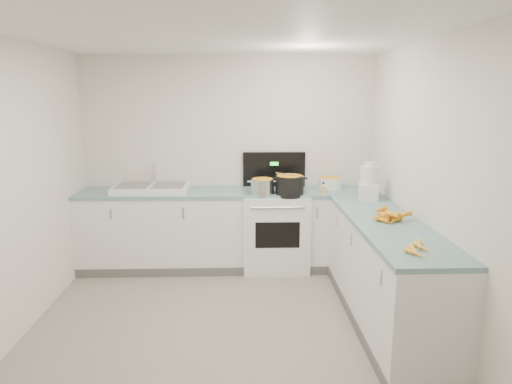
{
  "coord_description": "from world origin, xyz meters",
  "views": [
    {
      "loc": [
        0.15,
        -3.54,
        2.04
      ],
      "look_at": [
        0.3,
        1.1,
        1.05
      ],
      "focal_mm": 32.0,
      "sensor_mm": 36.0,
      "label": 1
    }
  ],
  "objects_px": {
    "sink": "(151,188)",
    "spice_jar": "(324,190)",
    "mixing_bowl": "(330,183)",
    "stove": "(275,229)",
    "steel_pot": "(263,187)",
    "black_pot": "(289,186)",
    "extract_bottle": "(323,189)",
    "food_processor": "(369,184)"
  },
  "relations": [
    {
      "from": "black_pot",
      "to": "mixing_bowl",
      "type": "bearing_deg",
      "value": 26.77
    },
    {
      "from": "mixing_bowl",
      "to": "black_pot",
      "type": "bearing_deg",
      "value": -153.23
    },
    {
      "from": "steel_pot",
      "to": "mixing_bowl",
      "type": "xyz_separation_m",
      "value": [
        0.82,
        0.25,
        -0.01
      ]
    },
    {
      "from": "stove",
      "to": "spice_jar",
      "type": "bearing_deg",
      "value": -22.89
    },
    {
      "from": "spice_jar",
      "to": "black_pot",
      "type": "bearing_deg",
      "value": 173.59
    },
    {
      "from": "black_pot",
      "to": "food_processor",
      "type": "height_order",
      "value": "food_processor"
    },
    {
      "from": "black_pot",
      "to": "mixing_bowl",
      "type": "xyz_separation_m",
      "value": [
        0.52,
        0.26,
        -0.03
      ]
    },
    {
      "from": "sink",
      "to": "food_processor",
      "type": "distance_m",
      "value": 2.46
    },
    {
      "from": "mixing_bowl",
      "to": "stove",
      "type": "bearing_deg",
      "value": -172.97
    },
    {
      "from": "stove",
      "to": "food_processor",
      "type": "distance_m",
      "value": 1.25
    },
    {
      "from": "extract_bottle",
      "to": "food_processor",
      "type": "relative_size",
      "value": 0.25
    },
    {
      "from": "mixing_bowl",
      "to": "food_processor",
      "type": "xyz_separation_m",
      "value": [
        0.3,
        -0.57,
        0.11
      ]
    },
    {
      "from": "stove",
      "to": "spice_jar",
      "type": "relative_size",
      "value": 14.52
    },
    {
      "from": "stove",
      "to": "steel_pot",
      "type": "distance_m",
      "value": 0.59
    },
    {
      "from": "steel_pot",
      "to": "black_pot",
      "type": "height_order",
      "value": "black_pot"
    },
    {
      "from": "black_pot",
      "to": "food_processor",
      "type": "xyz_separation_m",
      "value": [
        0.81,
        -0.31,
        0.08
      ]
    },
    {
      "from": "black_pot",
      "to": "food_processor",
      "type": "bearing_deg",
      "value": -20.54
    },
    {
      "from": "stove",
      "to": "black_pot",
      "type": "bearing_deg",
      "value": -51.48
    },
    {
      "from": "steel_pot",
      "to": "mixing_bowl",
      "type": "distance_m",
      "value": 0.86
    },
    {
      "from": "sink",
      "to": "spice_jar",
      "type": "xyz_separation_m",
      "value": [
        1.98,
        -0.24,
        0.01
      ]
    },
    {
      "from": "spice_jar",
      "to": "food_processor",
      "type": "bearing_deg",
      "value": -31.39
    },
    {
      "from": "mixing_bowl",
      "to": "extract_bottle",
      "type": "distance_m",
      "value": 0.26
    },
    {
      "from": "sink",
      "to": "extract_bottle",
      "type": "distance_m",
      "value": 1.99
    },
    {
      "from": "steel_pot",
      "to": "mixing_bowl",
      "type": "height_order",
      "value": "steel_pot"
    },
    {
      "from": "steel_pot",
      "to": "spice_jar",
      "type": "height_order",
      "value": "steel_pot"
    },
    {
      "from": "sink",
      "to": "mixing_bowl",
      "type": "bearing_deg",
      "value": 1.79
    },
    {
      "from": "stove",
      "to": "food_processor",
      "type": "relative_size",
      "value": 3.37
    },
    {
      "from": "sink",
      "to": "stove",
      "type": "bearing_deg",
      "value": -0.62
    },
    {
      "from": "steel_pot",
      "to": "black_pot",
      "type": "bearing_deg",
      "value": -1.26
    },
    {
      "from": "steel_pot",
      "to": "food_processor",
      "type": "distance_m",
      "value": 1.17
    },
    {
      "from": "steel_pot",
      "to": "extract_bottle",
      "type": "distance_m",
      "value": 0.7
    },
    {
      "from": "steel_pot",
      "to": "extract_bottle",
      "type": "relative_size",
      "value": 2.61
    },
    {
      "from": "steel_pot",
      "to": "black_pot",
      "type": "relative_size",
      "value": 0.82
    },
    {
      "from": "food_processor",
      "to": "black_pot",
      "type": "bearing_deg",
      "value": 159.46
    },
    {
      "from": "mixing_bowl",
      "to": "spice_jar",
      "type": "height_order",
      "value": "mixing_bowl"
    },
    {
      "from": "spice_jar",
      "to": "food_processor",
      "type": "xyz_separation_m",
      "value": [
        0.43,
        -0.26,
        0.13
      ]
    },
    {
      "from": "stove",
      "to": "mixing_bowl",
      "type": "height_order",
      "value": "stove"
    },
    {
      "from": "stove",
      "to": "black_pot",
      "type": "distance_m",
      "value": 0.61
    },
    {
      "from": "spice_jar",
      "to": "food_processor",
      "type": "distance_m",
      "value": 0.52
    },
    {
      "from": "sink",
      "to": "food_processor",
      "type": "relative_size",
      "value": 2.13
    },
    {
      "from": "stove",
      "to": "steel_pot",
      "type": "height_order",
      "value": "stove"
    },
    {
      "from": "stove",
      "to": "food_processor",
      "type": "xyz_separation_m",
      "value": [
        0.96,
        -0.49,
        0.64
      ]
    }
  ]
}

